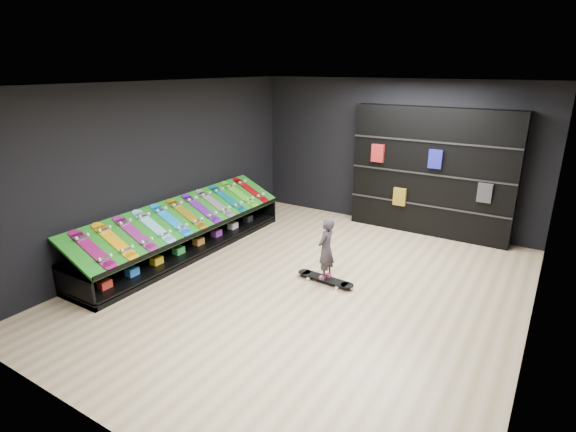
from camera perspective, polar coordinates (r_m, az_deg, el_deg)
The scene contains 22 objects.
floor at distance 7.02m, azimuth 2.63°, elevation -8.90°, with size 6.00×7.00×0.01m, color tan.
ceiling at distance 6.23m, azimuth 3.05°, elevation 16.36°, with size 6.00×7.00×0.01m, color white.
wall_back at distance 9.60m, azimuth 13.18°, elevation 7.68°, with size 6.00×0.02×3.00m, color black.
wall_front at distance 4.00m, azimuth -22.86°, elevation -8.83°, with size 6.00×0.02×3.00m, color black.
wall_left at distance 8.31m, azimuth -15.64°, elevation 5.82°, with size 0.02×7.00×3.00m, color black.
wall_right at distance 5.72m, azimuth 30.06°, elevation -1.72°, with size 0.02×7.00×3.00m, color black.
display_rack at distance 8.35m, azimuth -12.79°, elevation -2.87°, with size 0.90×4.50×0.50m, color black, non-canonical shape.
turf_ramp at distance 8.16m, azimuth -12.77°, elevation 0.07°, with size 1.00×4.50×0.04m, color #115F0F.
back_shelving at distance 9.25m, azimuth 17.74°, elevation 5.29°, with size 3.12×0.36×2.50m, color black.
floor_skateboard at distance 7.12m, azimuth 4.73°, elevation -8.16°, with size 0.98×0.22×0.09m, color black, non-canonical shape.
child at distance 6.97m, azimuth 4.80°, elevation -5.66°, with size 0.22×0.16×0.59m, color black.
display_board_0 at distance 7.01m, azimuth -23.56°, elevation -3.93°, with size 0.98×0.22×0.09m, color #E5198C, non-canonical shape.
display_board_1 at distance 7.21m, azimuth -21.12°, elevation -3.00°, with size 0.98×0.22×0.09m, color yellow, non-canonical shape.
display_board_2 at distance 7.43m, azimuth -18.83°, elevation -2.12°, with size 0.98×0.22×0.09m, color #2626BF, non-canonical shape.
display_board_3 at distance 7.65m, azimuth -16.66°, elevation -1.29°, with size 0.98×0.22×0.09m, color #0CB2E5, non-canonical shape.
display_board_4 at distance 7.89m, azimuth -14.63°, elevation -0.50°, with size 0.98×0.22×0.09m, color blue, non-canonical shape.
display_board_5 at distance 8.14m, azimuth -12.71°, elevation 0.24°, with size 0.98×0.22×0.09m, color yellow, non-canonical shape.
display_board_6 at distance 8.40m, azimuth -10.92°, elevation 0.93°, with size 0.98×0.22×0.09m, color purple, non-canonical shape.
display_board_7 at distance 8.67m, azimuth -9.23°, elevation 1.59°, with size 0.98×0.22×0.09m, color black, non-canonical shape.
display_board_8 at distance 8.95m, azimuth -7.64°, elevation 2.20°, with size 0.98×0.22×0.09m, color #0C8C99, non-canonical shape.
display_board_9 at distance 9.23m, azimuth -6.15°, elevation 2.77°, with size 0.98×0.22×0.09m, color green, non-canonical shape.
display_board_10 at distance 9.52m, azimuth -4.75°, elevation 3.31°, with size 0.98×0.22×0.09m, color red, non-canonical shape.
Camera 1 is at (3.02, -5.45, 3.24)m, focal length 28.00 mm.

